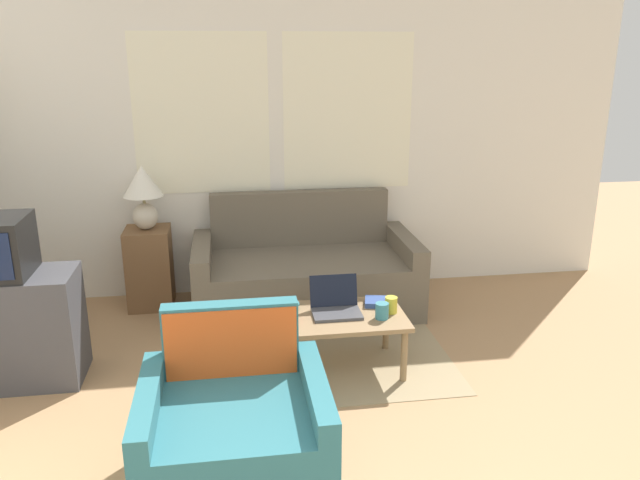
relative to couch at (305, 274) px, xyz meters
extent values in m
cube|color=white|center=(-0.10, 0.47, 1.02)|extent=(5.89, 0.05, 2.60)
cube|color=white|center=(-0.79, 0.44, 1.27)|extent=(1.10, 0.01, 1.30)
cube|color=white|center=(0.43, 0.44, 1.27)|extent=(1.10, 0.01, 1.30)
cube|color=#9E8966|center=(0.08, -0.59, -0.27)|extent=(1.60, 2.00, 0.01)
cube|color=#665B4C|center=(0.00, -0.07, -0.05)|extent=(1.52, 0.91, 0.44)
cube|color=#665B4C|center=(0.00, 0.32, 0.18)|extent=(1.52, 0.12, 0.91)
cube|color=#665B4C|center=(-0.83, -0.07, 0.02)|extent=(0.14, 0.91, 0.59)
cube|color=#665B4C|center=(0.83, -0.07, 0.02)|extent=(0.14, 0.91, 0.59)
cube|color=#2D6B75|center=(-0.62, -2.22, -0.05)|extent=(0.69, 0.78, 0.45)
cube|color=#2D6B75|center=(-0.62, -1.88, 0.14)|extent=(0.69, 0.10, 0.84)
cube|color=#2D6B75|center=(-1.01, -2.22, 0.01)|extent=(0.10, 0.78, 0.57)
cube|color=#2D6B75|center=(-0.23, -2.22, 0.01)|extent=(0.10, 0.78, 0.57)
cube|color=#D1511E|center=(-0.62, -1.93, 0.24)|extent=(0.66, 0.01, 0.60)
cube|color=#424247|center=(-2.04, -0.95, 0.09)|extent=(0.92, 0.44, 0.73)
cube|color=brown|center=(-1.27, 0.19, 0.06)|extent=(0.36, 0.36, 0.67)
ellipsoid|color=beige|center=(-1.27, 0.19, 0.50)|extent=(0.20, 0.20, 0.22)
cylinder|color=tan|center=(-1.27, 0.19, 0.64)|extent=(0.02, 0.02, 0.06)
cone|color=white|center=(-1.27, 0.19, 0.79)|extent=(0.32, 0.32, 0.24)
cube|color=#8E704C|center=(0.08, -1.11, 0.10)|extent=(0.89, 0.56, 0.03)
cylinder|color=#8E704C|center=(-0.32, -1.34, -0.10)|extent=(0.04, 0.04, 0.36)
cylinder|color=#8E704C|center=(0.47, -1.34, -0.10)|extent=(0.04, 0.04, 0.36)
cylinder|color=#8E704C|center=(-0.32, -0.88, -0.10)|extent=(0.04, 0.04, 0.36)
cylinder|color=#8E704C|center=(0.47, -0.88, -0.10)|extent=(0.04, 0.04, 0.36)
cube|color=#47474C|center=(0.07, -1.11, 0.12)|extent=(0.32, 0.21, 0.02)
cube|color=black|center=(0.07, -0.98, 0.24)|extent=(0.32, 0.07, 0.21)
cylinder|color=gold|center=(0.43, -1.12, 0.17)|extent=(0.08, 0.08, 0.11)
cylinder|color=teal|center=(0.35, -1.20, 0.17)|extent=(0.09, 0.09, 0.11)
cylinder|color=#B23D38|center=(-0.23, -1.16, 0.16)|extent=(0.08, 0.08, 0.09)
ellipsoid|color=teal|center=(-0.24, -0.95, 0.15)|extent=(0.16, 0.16, 0.06)
cube|color=#334C8E|center=(0.37, -0.97, 0.13)|extent=(0.20, 0.19, 0.04)
camera|label=1|loc=(-0.60, -4.82, 1.79)|focal=35.00mm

